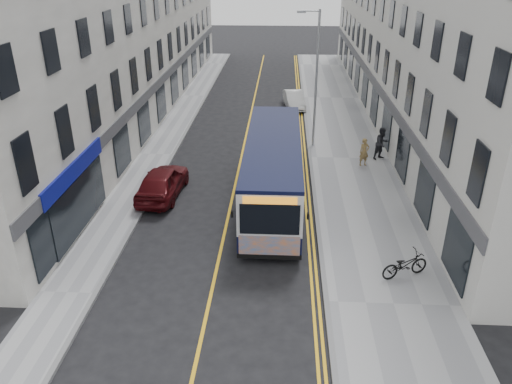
# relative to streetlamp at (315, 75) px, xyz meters

# --- Properties ---
(ground) EXTENTS (140.00, 140.00, 0.00)m
(ground) POSITION_rel_streetlamp_xyz_m (-4.17, -14.00, -4.38)
(ground) COLOR black
(ground) RESTS_ON ground
(pavement_east) EXTENTS (4.50, 64.00, 0.12)m
(pavement_east) POSITION_rel_streetlamp_xyz_m (2.08, -2.00, -4.32)
(pavement_east) COLOR #999A9C
(pavement_east) RESTS_ON ground
(pavement_west) EXTENTS (2.00, 64.00, 0.12)m
(pavement_west) POSITION_rel_streetlamp_xyz_m (-9.17, -2.00, -4.32)
(pavement_west) COLOR #999A9C
(pavement_west) RESTS_ON ground
(kerb_east) EXTENTS (0.18, 64.00, 0.13)m
(kerb_east) POSITION_rel_streetlamp_xyz_m (-0.17, -2.00, -4.32)
(kerb_east) COLOR slate
(kerb_east) RESTS_ON ground
(kerb_west) EXTENTS (0.18, 64.00, 0.13)m
(kerb_west) POSITION_rel_streetlamp_xyz_m (-8.17, -2.00, -4.32)
(kerb_west) COLOR slate
(kerb_west) RESTS_ON ground
(road_centre_line) EXTENTS (0.12, 64.00, 0.01)m
(road_centre_line) POSITION_rel_streetlamp_xyz_m (-4.17, -2.00, -4.38)
(road_centre_line) COLOR yellow
(road_centre_line) RESTS_ON ground
(road_dbl_yellow_inner) EXTENTS (0.10, 64.00, 0.01)m
(road_dbl_yellow_inner) POSITION_rel_streetlamp_xyz_m (-0.62, -2.00, -4.38)
(road_dbl_yellow_inner) COLOR yellow
(road_dbl_yellow_inner) RESTS_ON ground
(road_dbl_yellow_outer) EXTENTS (0.10, 64.00, 0.01)m
(road_dbl_yellow_outer) POSITION_rel_streetlamp_xyz_m (-0.42, -2.00, -4.38)
(road_dbl_yellow_outer) COLOR yellow
(road_dbl_yellow_outer) RESTS_ON ground
(terrace_east) EXTENTS (6.00, 46.00, 13.00)m
(terrace_east) POSITION_rel_streetlamp_xyz_m (7.33, 7.00, 2.12)
(terrace_east) COLOR silver
(terrace_east) RESTS_ON ground
(terrace_west) EXTENTS (6.00, 46.00, 13.00)m
(terrace_west) POSITION_rel_streetlamp_xyz_m (-13.17, 7.00, 2.12)
(terrace_west) COLOR silver
(terrace_west) RESTS_ON ground
(streetlamp) EXTENTS (1.32, 0.18, 8.00)m
(streetlamp) POSITION_rel_streetlamp_xyz_m (0.00, 0.00, 0.00)
(streetlamp) COLOR #9CA0A4
(streetlamp) RESTS_ON ground
(city_bus) EXTENTS (2.53, 10.82, 3.14)m
(city_bus) POSITION_rel_streetlamp_xyz_m (-2.20, -7.62, -2.66)
(city_bus) COLOR black
(city_bus) RESTS_ON ground
(bicycle) EXTENTS (1.97, 1.31, 0.98)m
(bicycle) POSITION_rel_streetlamp_xyz_m (2.73, -13.59, -3.77)
(bicycle) COLOR black
(bicycle) RESTS_ON pavement_east
(pedestrian_near) EXTENTS (0.66, 0.53, 1.55)m
(pedestrian_near) POSITION_rel_streetlamp_xyz_m (2.71, -3.06, -3.49)
(pedestrian_near) COLOR olive
(pedestrian_near) RESTS_ON pavement_east
(pedestrian_far) EXTENTS (1.13, 1.07, 1.84)m
(pedestrian_far) POSITION_rel_streetlamp_xyz_m (3.83, -2.03, -3.34)
(pedestrian_far) COLOR black
(pedestrian_far) RESTS_ON pavement_east
(car_white) EXTENTS (1.81, 3.92, 1.25)m
(car_white) POSITION_rel_streetlamp_xyz_m (-0.97, 8.54, -3.76)
(car_white) COLOR silver
(car_white) RESTS_ON ground
(car_maroon) EXTENTS (2.06, 4.51, 1.50)m
(car_maroon) POSITION_rel_streetlamp_xyz_m (-7.57, -7.24, -3.63)
(car_maroon) COLOR #4D0C10
(car_maroon) RESTS_ON ground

